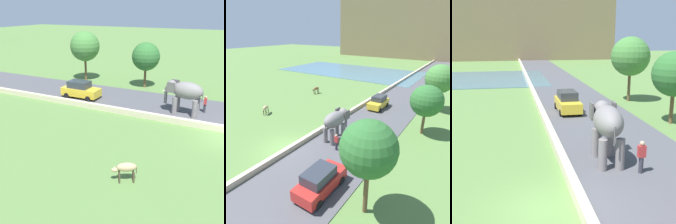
# 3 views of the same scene
# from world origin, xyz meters

# --- Properties ---
(ground_plane) EXTENTS (220.00, 220.00, 0.00)m
(ground_plane) POSITION_xyz_m (0.00, 0.00, 0.00)
(ground_plane) COLOR #567A3D
(road_surface) EXTENTS (7.00, 120.00, 0.06)m
(road_surface) POSITION_xyz_m (5.00, 20.00, 0.03)
(road_surface) COLOR #4C4C51
(road_surface) RESTS_ON ground
(barrier_wall) EXTENTS (0.40, 110.00, 0.51)m
(barrier_wall) POSITION_xyz_m (1.20, 18.00, 0.25)
(barrier_wall) COLOR beige
(barrier_wall) RESTS_ON ground
(hill_distant) EXTENTS (64.00, 28.00, 22.01)m
(hill_distant) POSITION_xyz_m (-6.00, 82.91, 11.00)
(hill_distant) COLOR #7F6B4C
(hill_distant) RESTS_ON ground
(elephant) EXTENTS (1.61, 3.52, 2.99)m
(elephant) POSITION_xyz_m (3.44, 4.02, 2.04)
(elephant) COLOR slate
(elephant) RESTS_ON ground
(person_beside_elephant) EXTENTS (0.36, 0.22, 1.63)m
(person_beside_elephant) POSITION_xyz_m (4.62, 2.36, 0.87)
(person_beside_elephant) COLOR #33333D
(person_beside_elephant) RESTS_ON ground
(car_yellow) EXTENTS (1.81, 4.01, 1.80)m
(car_yellow) POSITION_xyz_m (3.42, 14.68, 0.90)
(car_yellow) COLOR gold
(car_yellow) RESTS_ON ground
(tree_near) EXTENTS (3.72, 3.72, 6.21)m
(tree_near) POSITION_xyz_m (10.18, 18.20, 4.33)
(tree_near) COLOR brown
(tree_near) RESTS_ON ground
(tree_far) EXTENTS (3.24, 3.24, 5.26)m
(tree_far) POSITION_xyz_m (10.29, 10.09, 3.62)
(tree_far) COLOR brown
(tree_far) RESTS_ON ground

